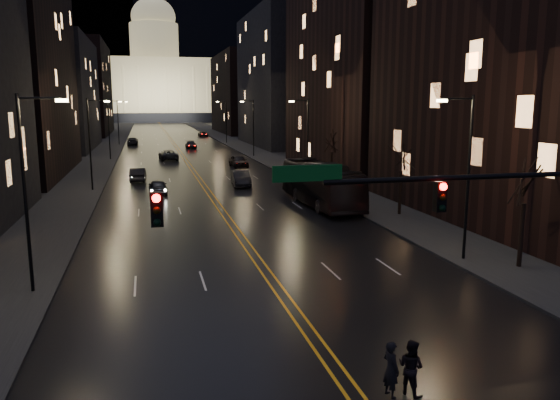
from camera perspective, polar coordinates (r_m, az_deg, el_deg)
ground at (r=18.82m, az=5.76°, el=-17.14°), size 900.00×900.00×0.00m
road at (r=146.08m, az=-11.61°, el=6.60°), size 20.00×320.00×0.02m
sidewalk_left at (r=146.20m, az=-17.13°, el=6.39°), size 8.00×320.00×0.16m
sidewalk_right at (r=147.29m, az=-6.13°, el=6.80°), size 8.00×320.00×0.16m
center_line at (r=146.08m, az=-11.61°, el=6.60°), size 0.62×320.00×0.01m
building_left_mid at (r=71.57m, az=-26.88°, el=13.43°), size 12.00×30.00×28.00m
building_left_far at (r=108.80m, az=-22.24°, el=10.17°), size 12.00×34.00×20.00m
building_left_dist at (r=156.50m, az=-19.77°, el=10.83°), size 12.00×40.00×24.00m
building_right_near at (r=44.73m, az=23.64°, el=13.69°), size 12.00×26.00×24.00m
building_right_tall at (r=71.70m, az=8.68°, el=18.40°), size 12.00×30.00×38.00m
building_right_mid at (r=111.07m, az=0.13°, el=12.44°), size 12.00×34.00×26.00m
building_right_dist at (r=158.01m, az=-4.14°, el=11.02°), size 12.00×40.00×22.00m
mountain_ridge at (r=402.32m, az=-7.52°, el=18.15°), size 520.00×60.00×130.00m
capitol at (r=265.91m, az=-12.84°, el=11.77°), size 90.00×50.00×58.50m
traffic_signal at (r=19.86m, az=22.32°, el=-0.79°), size 17.29×0.45×7.00m
streetlamp_right_near at (r=30.78m, az=18.83°, el=3.04°), size 2.13×0.25×9.00m
streetlamp_left_near at (r=26.45m, az=-24.78°, el=1.56°), size 2.13×0.25×9.00m
streetlamp_right_mid at (r=58.22m, az=2.74°, el=6.69°), size 2.13×0.25×9.00m
streetlamp_left_mid at (r=56.06m, az=-19.10°, el=6.01°), size 2.13×0.25×9.00m
streetlamp_right_far at (r=87.37m, az=-2.91°, el=7.85°), size 2.13×0.25×9.00m
streetlamp_left_far at (r=85.94m, az=-17.34°, el=7.37°), size 2.13×0.25×9.00m
streetlamp_right_dist at (r=116.94m, az=-5.73°, el=8.40°), size 2.13×0.25×9.00m
streetlamp_left_dist at (r=115.88m, az=-16.48°, el=8.02°), size 2.13×0.25×9.00m
tree_right_near at (r=30.49m, az=24.26°, el=1.56°), size 2.40×2.40×6.65m
tree_right_mid at (r=42.30m, az=12.57°, el=4.39°), size 2.40×2.40×6.65m
tree_right_far at (r=57.03m, az=5.43°, el=6.02°), size 2.40×2.40×6.65m
bus at (r=46.26m, az=4.26°, el=1.68°), size 3.47×13.05×3.61m
oncoming_car_a at (r=53.00m, az=-12.63°, el=1.35°), size 1.72×4.20×1.43m
oncoming_car_b at (r=62.20m, az=-14.62°, el=2.59°), size 1.80×4.67×1.52m
oncoming_car_c at (r=84.28m, az=-11.59°, el=4.62°), size 2.95×5.63×1.51m
oncoming_car_d at (r=116.05m, az=-15.15°, el=5.96°), size 2.19×5.38×1.56m
receding_car_a at (r=57.02m, az=-4.11°, el=2.28°), size 2.04×5.03×1.62m
receding_car_b at (r=73.64m, az=-4.35°, el=4.07°), size 2.31×4.93×1.63m
receding_car_c at (r=104.28m, az=-9.29°, el=5.69°), size 2.00×4.84×1.40m
receding_car_d at (r=140.52m, az=-8.03°, el=6.83°), size 2.40×4.71×1.27m
pedestrian_a at (r=17.14m, az=11.52°, el=-16.94°), size 0.57×0.72×1.74m
pedestrian_b at (r=17.40m, az=13.51°, el=-16.61°), size 0.82×0.95×1.72m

